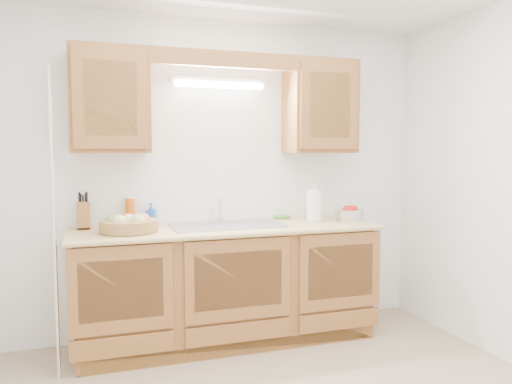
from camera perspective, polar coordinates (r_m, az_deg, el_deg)
name	(u,v)px	position (r m, az deg, el deg)	size (l,w,h in m)	color
room	(286,192)	(2.62, 3.45, -0.01)	(3.52, 3.50, 2.50)	tan
base_cabinets	(227,285)	(3.89, -3.30, -10.59)	(2.20, 0.60, 0.86)	#A1642F
countertop	(228,229)	(3.78, -3.27, -4.20)	(2.30, 0.63, 0.04)	#EAC77B
upper_cabinet_left	(110,101)	(3.78, -16.39, 9.98)	(0.55, 0.33, 0.75)	#A1642F
upper_cabinet_right	(320,107)	(4.18, 7.32, 9.60)	(0.55, 0.33, 0.75)	#A1642F
valance	(227,59)	(3.80, -3.38, 14.91)	(2.20, 0.05, 0.12)	#A1642F
fluorescent_fixture	(219,83)	(4.00, -4.23, 12.33)	(0.76, 0.08, 0.08)	white
sink	(227,235)	(3.81, -3.35, -4.93)	(0.84, 0.46, 0.36)	#9E9EA3
wire_shelf_pole	(54,225)	(3.40, -22.08, -3.51)	(0.03, 0.03, 2.00)	silver
outlet_plate	(324,187)	(4.37, 7.75, 0.52)	(0.08, 0.01, 0.12)	white
fruit_basket	(129,224)	(3.60, -14.34, -3.57)	(0.50, 0.50, 0.13)	#AC7B45
knife_block	(83,215)	(3.84, -19.11, -2.50)	(0.09, 0.16, 0.28)	#A1642F
orange_canister	(130,211)	(3.89, -14.19, -2.13)	(0.08, 0.08, 0.22)	#D45B0B
soap_bottle	(151,214)	(3.90, -11.89, -2.48)	(0.08, 0.08, 0.17)	blue
sponge	(282,217)	(4.19, 2.98, -2.93)	(0.12, 0.08, 0.02)	#CC333F
paper_towel	(314,206)	(4.04, 6.69, -1.57)	(0.15, 0.15, 0.30)	silver
apple_bowl	(349,214)	(4.16, 10.61, -2.46)	(0.30, 0.30, 0.12)	silver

